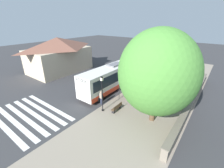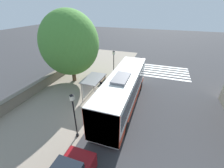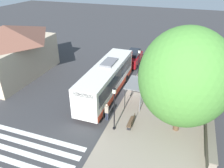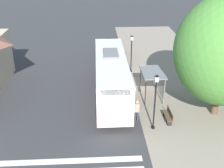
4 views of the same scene
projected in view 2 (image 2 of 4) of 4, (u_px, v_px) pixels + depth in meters
name	position (u px, v px, depth m)	size (l,w,h in m)	color
ground_plane	(96.00, 115.00, 14.32)	(120.00, 120.00, 0.00)	#353538
sidewalk_plaza	(57.00, 106.00, 15.60)	(9.00, 44.00, 0.02)	gray
crosswalk_stripes	(159.00, 71.00, 23.80)	(9.00, 5.25, 0.01)	silver
stone_wall	(25.00, 94.00, 16.47)	(0.60, 20.00, 1.18)	slate
bus	(123.00, 90.00, 14.73)	(2.69, 11.33, 3.68)	silver
bus_shelter	(92.00, 81.00, 16.20)	(1.83, 3.05, 2.40)	slate
pedestrian	(119.00, 78.00, 19.22)	(0.34, 0.24, 1.78)	#2D3347
bench	(102.00, 79.00, 20.21)	(0.40, 1.67, 0.88)	brown
street_lamp_near	(114.00, 63.00, 19.67)	(0.28, 0.28, 4.21)	black
street_lamp_far	(74.00, 113.00, 10.94)	(0.28, 0.28, 3.95)	black
shade_tree	(70.00, 43.00, 18.42)	(7.19, 7.19, 9.08)	brown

